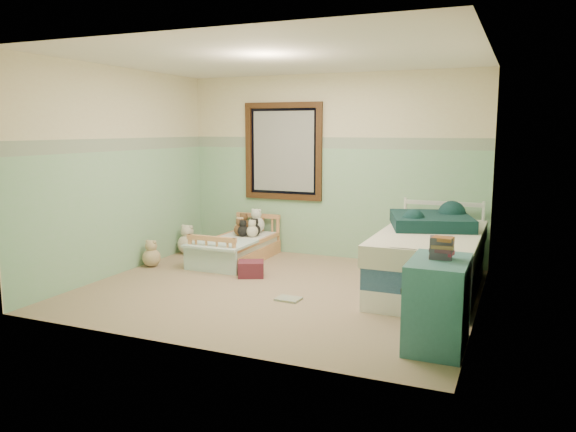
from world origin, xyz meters
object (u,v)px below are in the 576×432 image
at_px(toddler_bed_frame, 237,254).
at_px(plush_floor_cream, 188,244).
at_px(plush_floor_tan, 152,258).
at_px(dresser, 438,303).
at_px(floor_book, 288,299).
at_px(twin_bed_frame, 429,281).
at_px(red_pillow, 251,269).

bearing_deg(toddler_bed_frame, plush_floor_cream, 174.54).
distance_m(plush_floor_tan, dresser, 4.02).
bearing_deg(plush_floor_tan, floor_book, -16.11).
height_order(toddler_bed_frame, dresser, dresser).
height_order(plush_floor_tan, floor_book, plush_floor_tan).
relative_size(plush_floor_tan, floor_book, 0.94).
bearing_deg(toddler_bed_frame, floor_book, -45.71).
relative_size(twin_bed_frame, floor_book, 8.05).
bearing_deg(plush_floor_cream, twin_bed_frame, -8.58).
xyz_separation_m(plush_floor_cream, plush_floor_tan, (-0.02, -0.82, -0.02)).
xyz_separation_m(toddler_bed_frame, red_pillow, (0.55, -0.68, 0.01)).
height_order(twin_bed_frame, dresser, dresser).
xyz_separation_m(plush_floor_cream, floor_book, (2.17, -1.45, -0.13)).
height_order(plush_floor_tan, twin_bed_frame, plush_floor_tan).
height_order(twin_bed_frame, floor_book, twin_bed_frame).
bearing_deg(red_pillow, twin_bed_frame, 6.49).
bearing_deg(red_pillow, toddler_bed_frame, 129.26).
relative_size(plush_floor_cream, red_pillow, 0.94).
distance_m(plush_floor_cream, floor_book, 2.62).
xyz_separation_m(red_pillow, floor_book, (0.78, -0.69, -0.08)).
relative_size(toddler_bed_frame, plush_floor_cream, 4.88).
bearing_deg(dresser, twin_bed_frame, 101.09).
xyz_separation_m(toddler_bed_frame, floor_book, (1.34, -1.37, -0.08)).
bearing_deg(toddler_bed_frame, dresser, -34.79).
relative_size(toddler_bed_frame, twin_bed_frame, 0.69).
bearing_deg(twin_bed_frame, red_pillow, -173.51).
bearing_deg(toddler_bed_frame, plush_floor_tan, -139.25).
bearing_deg(plush_floor_tan, toddler_bed_frame, 40.75).
distance_m(plush_floor_cream, red_pillow, 1.59).
relative_size(plush_floor_cream, floor_book, 1.13).
bearing_deg(twin_bed_frame, plush_floor_cream, 171.42).
distance_m(toddler_bed_frame, dresser, 3.59).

